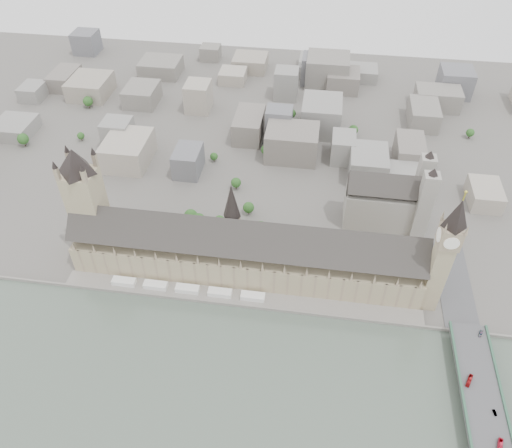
# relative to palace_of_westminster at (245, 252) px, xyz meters

# --- Properties ---
(ground) EXTENTS (900.00, 900.00, 0.00)m
(ground) POSITION_rel_palace_of_westminster_xyz_m (0.00, -19.70, -22.71)
(ground) COLOR #595651
(ground) RESTS_ON ground
(embankment_wall) EXTENTS (600.00, 1.50, 3.00)m
(embankment_wall) POSITION_rel_palace_of_westminster_xyz_m (0.00, -34.70, -21.21)
(embankment_wall) COLOR gray
(embankment_wall) RESTS_ON ground
(river_terrace) EXTENTS (270.00, 15.00, 2.00)m
(river_terrace) POSITION_rel_palace_of_westminster_xyz_m (0.00, -27.20, -21.71)
(river_terrace) COLOR gray
(river_terrace) RESTS_ON ground
(terrace_tents) EXTENTS (118.00, 7.00, 4.00)m
(terrace_tents) POSITION_rel_palace_of_westminster_xyz_m (-40.00, -26.70, -18.71)
(terrace_tents) COLOR white
(terrace_tents) RESTS_ON river_terrace
(palace_of_westminster) EXTENTS (265.00, 40.73, 55.44)m
(palace_of_westminster) POSITION_rel_palace_of_westminster_xyz_m (0.00, 0.00, 0.00)
(palace_of_westminster) COLOR tan
(palace_of_westminster) RESTS_ON ground
(elizabeth_tower) EXTENTS (17.00, 17.00, 107.50)m
(elizabeth_tower) POSITION_rel_palace_of_westminster_xyz_m (138.00, -11.70, 35.38)
(elizabeth_tower) COLOR tan
(elizabeth_tower) RESTS_ON ground
(victoria_tower) EXTENTS (30.00, 30.00, 100.00)m
(victoria_tower) POSITION_rel_palace_of_westminster_xyz_m (-122.00, 6.30, 32.50)
(victoria_tower) COLOR tan
(victoria_tower) RESTS_ON ground
(central_tower) EXTENTS (13.00, 13.00, 48.00)m
(central_tower) POSITION_rel_palace_of_westminster_xyz_m (-10.00, 6.30, 35.21)
(central_tower) COLOR gray
(central_tower) RESTS_ON ground
(westminster_bridge) EXTENTS (25.00, 325.00, 10.25)m
(westminster_bridge) POSITION_rel_palace_of_westminster_xyz_m (162.00, -107.20, -17.58)
(westminster_bridge) COLOR #474749
(westminster_bridge) RESTS_ON ground
(westminster_abbey) EXTENTS (68.00, 36.00, 64.00)m
(westminster_abbey) POSITION_rel_palace_of_westminster_xyz_m (110.92, 75.30, 2.38)
(westminster_abbey) COLOR gray
(westminster_abbey) RESTS_ON ground
(city_skyline_inland) EXTENTS (720.00, 360.00, 38.00)m
(city_skyline_inland) POSITION_rel_palace_of_westminster_xyz_m (0.00, 225.30, -3.71)
(city_skyline_inland) COLOR gray
(city_skyline_inland) RESTS_ON ground
(park_trees) EXTENTS (110.00, 30.00, 15.00)m
(park_trees) POSITION_rel_palace_of_westminster_xyz_m (-10.00, 40.30, -15.21)
(park_trees) COLOR #1C4E1B
(park_trees) RESTS_ON ground
(red_bus_north) EXTENTS (5.84, 9.49, 2.62)m
(red_bus_north) POSITION_rel_palace_of_westminster_xyz_m (155.29, -79.80, -11.14)
(red_bus_north) COLOR #A21214
(red_bus_north) RESTS_ON westminster_bridge
(red_bus_south) EXTENTS (5.32, 10.33, 2.81)m
(red_bus_south) POSITION_rel_palace_of_westminster_xyz_m (165.48, -119.97, -11.05)
(red_bus_south) COLOR red
(red_bus_south) RESTS_ON westminster_bridge
(car_silver) EXTENTS (2.27, 4.20, 1.31)m
(car_silver) POSITION_rel_palace_of_westminster_xyz_m (166.99, -99.06, -11.80)
(car_silver) COLOR gray
(car_silver) RESTS_ON westminster_bridge
(car_approach) EXTENTS (3.92, 5.91, 1.59)m
(car_approach) POSITION_rel_palace_of_westminster_xyz_m (168.98, -42.04, -11.66)
(car_approach) COLOR gray
(car_approach) RESTS_ON westminster_bridge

